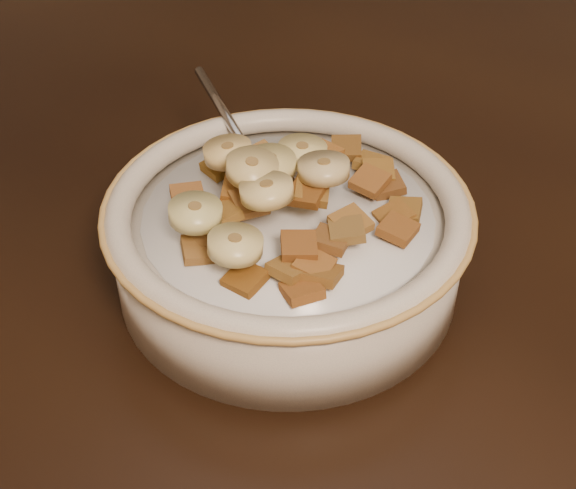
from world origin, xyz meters
The scene contains 44 objects.
cereal_bowl centered at (-0.17, -0.09, 0.78)m, with size 0.22×0.22×0.05m, color beige.
milk centered at (-0.17, -0.09, 0.80)m, with size 0.18×0.18×0.00m, color silver.
spoon centered at (-0.20, -0.07, 0.81)m, with size 0.04×0.05×0.01m, color #9A9A9A.
cereal_square_0 centered at (-0.11, -0.06, 0.81)m, with size 0.02×0.02×0.01m, color #945A24.
cereal_square_1 centered at (-0.20, -0.10, 0.82)m, with size 0.02×0.02×0.01m, color #955118.
cereal_square_2 centered at (-0.18, -0.05, 0.82)m, with size 0.02×0.02×0.01m, color brown.
cereal_square_3 centered at (-0.13, -0.13, 0.81)m, with size 0.02×0.02×0.01m, color brown.
cereal_square_4 centered at (-0.20, -0.05, 0.81)m, with size 0.02×0.02×0.01m, color brown.
cereal_square_5 centered at (-0.20, -0.13, 0.81)m, with size 0.02×0.02×0.01m, color brown.
cereal_square_6 centered at (-0.10, -0.07, 0.81)m, with size 0.02×0.02×0.01m, color brown.
cereal_square_7 centered at (-0.13, -0.09, 0.82)m, with size 0.02×0.02×0.01m, color brown.
cereal_square_8 centered at (-0.18, -0.11, 0.82)m, with size 0.02×0.02×0.01m, color brown.
cereal_square_9 centered at (-0.15, -0.02, 0.81)m, with size 0.02×0.02×0.01m, color brown.
cereal_square_10 centered at (-0.22, -0.05, 0.81)m, with size 0.02×0.02×0.01m, color brown.
cereal_square_11 centered at (-0.12, -0.10, 0.82)m, with size 0.02×0.02×0.01m, color brown.
cereal_square_12 centered at (-0.17, -0.01, 0.81)m, with size 0.02×0.02×0.01m, color brown.
cereal_square_13 centered at (-0.11, -0.05, 0.81)m, with size 0.02×0.02×0.01m, color brown.
cereal_square_14 centered at (-0.14, -0.14, 0.81)m, with size 0.02×0.02×0.01m, color brown.
cereal_square_15 centered at (-0.19, -0.15, 0.81)m, with size 0.02×0.02×0.01m, color brown.
cereal_square_16 centered at (-0.21, -0.07, 0.82)m, with size 0.02×0.02×0.01m, color brown.
cereal_square_17 centered at (-0.14, -0.04, 0.81)m, with size 0.02×0.02×0.01m, color brown.
cereal_square_18 centered at (-0.19, -0.13, 0.82)m, with size 0.02×0.02×0.01m, color olive.
cereal_square_19 centered at (-0.15, -0.15, 0.81)m, with size 0.02×0.02×0.01m, color brown.
cereal_square_20 centered at (-0.15, -0.09, 0.83)m, with size 0.02×0.02×0.01m, color brown.
cereal_square_21 centered at (-0.12, -0.13, 0.81)m, with size 0.02×0.02×0.01m, color brown.
cereal_square_22 centered at (-0.22, -0.12, 0.81)m, with size 0.02×0.02×0.01m, color brown.
cereal_square_23 centered at (-0.14, -0.03, 0.81)m, with size 0.02×0.02×0.01m, color brown.
cereal_square_24 centered at (-0.19, -0.14, 0.81)m, with size 0.02×0.02×0.01m, color brown.
cereal_square_25 centered at (-0.14, -0.12, 0.82)m, with size 0.02×0.02×0.01m, color brown.
cereal_square_26 centered at (-0.18, -0.03, 0.81)m, with size 0.02×0.02×0.01m, color olive.
cereal_square_27 centered at (-0.23, -0.08, 0.81)m, with size 0.02×0.02×0.01m, color brown.
cereal_square_28 centered at (-0.13, -0.11, 0.81)m, with size 0.02×0.02×0.01m, color brown.
cereal_square_29 centered at (-0.13, -0.03, 0.81)m, with size 0.02×0.02×0.01m, color brown.
cereal_square_30 centered at (-0.15, -0.09, 0.83)m, with size 0.02×0.02×0.01m, color brown.
cereal_square_31 centered at (-0.12, -0.14, 0.81)m, with size 0.02×0.02×0.01m, color brown.
banana_slice_0 centered at (-0.18, -0.09, 0.83)m, with size 0.03×0.03×0.01m, color #D3B578.
banana_slice_1 centered at (-0.15, -0.07, 0.84)m, with size 0.03×0.03×0.01m, color tan.
banana_slice_2 centered at (-0.19, -0.10, 0.84)m, with size 0.03×0.03×0.01m, color tan.
banana_slice_3 centered at (-0.18, -0.06, 0.83)m, with size 0.03×0.03×0.01m, color #D4CC7F.
banana_slice_4 centered at (-0.16, -0.15, 0.82)m, with size 0.03×0.03×0.01m, color #D0C07D.
banana_slice_5 centered at (-0.17, -0.11, 0.84)m, with size 0.03×0.03×0.01m, color #EFD47E.
banana_slice_6 centered at (-0.20, -0.09, 0.83)m, with size 0.03×0.03×0.01m, color #FEE48F.
banana_slice_7 centered at (-0.22, -0.08, 0.83)m, with size 0.03×0.03×0.01m, color #F1CA78.
banana_slice_8 centered at (-0.20, -0.14, 0.83)m, with size 0.03×0.03×0.01m, color #CBC276.
Camera 1 is at (0.05, -0.41, 1.11)m, focal length 50.00 mm.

